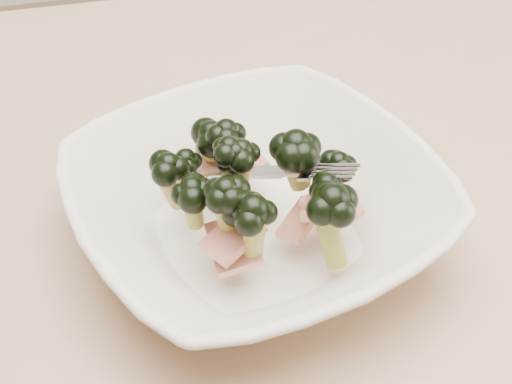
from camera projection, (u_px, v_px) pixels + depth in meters
dining_table at (303, 258)px, 0.70m from camera, size 1.20×0.80×0.75m
broccoli_dish at (256, 204)px, 0.56m from camera, size 0.35×0.35×0.11m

